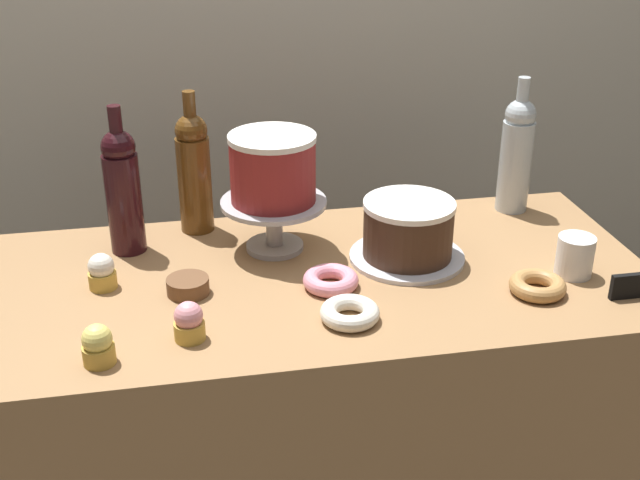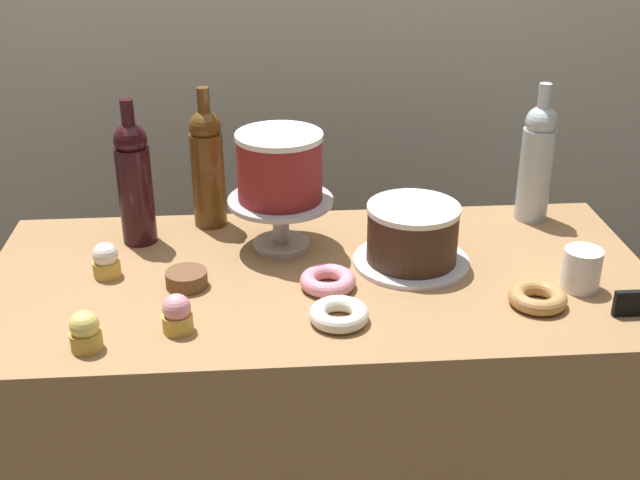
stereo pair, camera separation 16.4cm
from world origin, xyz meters
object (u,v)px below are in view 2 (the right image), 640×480
at_px(donut_pink, 328,281).
at_px(wine_bottle_clear, 537,161).
at_px(chocolate_round_cake, 413,233).
at_px(cupcake_lemon, 85,332).
at_px(white_layer_cake, 280,166).
at_px(cupcake_vanilla, 106,261).
at_px(donut_sugar, 339,314).
at_px(cupcake_strawberry, 177,314).
at_px(cookie_stack, 187,279).
at_px(price_sign_chalkboard, 632,303).
at_px(cake_stand_pedestal, 281,214).
at_px(coffee_cup_ceramic, 582,269).
at_px(donut_maple, 538,298).
at_px(wine_bottle_dark_red, 135,181).
at_px(wine_bottle_amber, 207,166).

bearing_deg(donut_pink, wine_bottle_clear, 30.87).
distance_m(chocolate_round_cake, cupcake_lemon, 0.69).
distance_m(white_layer_cake, cupcake_vanilla, 0.41).
relative_size(cupcake_vanilla, donut_sugar, 0.66).
height_order(cupcake_strawberry, cupcake_vanilla, same).
bearing_deg(cupcake_vanilla, cookie_stack, -18.54).
xyz_separation_m(cookie_stack, price_sign_chalkboard, (0.84, -0.18, 0.01)).
distance_m(donut_sugar, price_sign_chalkboard, 0.55).
bearing_deg(wine_bottle_clear, cake_stand_pedestal, -169.53).
bearing_deg(cupcake_lemon, cake_stand_pedestal, 47.07).
bearing_deg(price_sign_chalkboard, white_layer_cake, 151.94).
distance_m(cupcake_strawberry, coffee_cup_ceramic, 0.79).
xyz_separation_m(cake_stand_pedestal, donut_pink, (0.09, -0.19, -0.06)).
relative_size(cake_stand_pedestal, coffee_cup_ceramic, 2.68).
bearing_deg(cookie_stack, cupcake_vanilla, 161.46).
distance_m(cupcake_vanilla, donut_pink, 0.46).
height_order(cupcake_strawberry, donut_pink, cupcake_strawberry).
relative_size(cupcake_lemon, cookie_stack, 0.88).
bearing_deg(donut_maple, coffee_cup_ceramic, 29.31).
distance_m(wine_bottle_dark_red, wine_bottle_clear, 0.91).
height_order(donut_pink, cookie_stack, same).
xyz_separation_m(white_layer_cake, cupcake_vanilla, (-0.36, -0.11, -0.15)).
bearing_deg(cupcake_strawberry, price_sign_chalkboard, -0.69).
relative_size(cake_stand_pedestal, cupcake_lemon, 3.07).
height_order(cupcake_strawberry, price_sign_chalkboard, cupcake_strawberry).
relative_size(chocolate_round_cake, cupcake_lemon, 2.60).
bearing_deg(price_sign_chalkboard, wine_bottle_dark_red, 157.49).
bearing_deg(wine_bottle_clear, white_layer_cake, -169.53).
bearing_deg(chocolate_round_cake, cupcake_vanilla, -179.23).
bearing_deg(white_layer_cake, cake_stand_pedestal, 0.00).
height_order(cupcake_vanilla, donut_sugar, cupcake_vanilla).
xyz_separation_m(wine_bottle_amber, cupcake_strawberry, (-0.04, -0.47, -0.11)).
bearing_deg(chocolate_round_cake, wine_bottle_amber, 151.31).
relative_size(cupcake_strawberry, cupcake_vanilla, 1.00).
bearing_deg(wine_bottle_dark_red, donut_pink, -31.78).
bearing_deg(cupcake_lemon, donut_sugar, 7.09).
relative_size(chocolate_round_cake, wine_bottle_amber, 0.59).
xyz_separation_m(wine_bottle_dark_red, donut_pink, (0.40, -0.25, -0.13)).
xyz_separation_m(chocolate_round_cake, cupcake_vanilla, (-0.63, -0.01, -0.04)).
relative_size(cake_stand_pedestal, wine_bottle_dark_red, 0.70).
bearing_deg(donut_pink, price_sign_chalkboard, -14.99).
relative_size(cake_stand_pedestal, cupcake_strawberry, 3.07).
distance_m(cake_stand_pedestal, wine_bottle_clear, 0.61).
xyz_separation_m(price_sign_chalkboard, coffee_cup_ceramic, (-0.06, 0.11, 0.02)).
relative_size(donut_maple, coffee_cup_ceramic, 1.32).
bearing_deg(wine_bottle_amber, donut_sugar, -60.83).
bearing_deg(donut_maple, cupcake_vanilla, 167.82).
xyz_separation_m(cupcake_lemon, cupcake_vanilla, (-0.01, 0.27, 0.00)).
bearing_deg(wine_bottle_dark_red, wine_bottle_clear, 3.55).
bearing_deg(coffee_cup_ceramic, donut_pink, 175.50).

